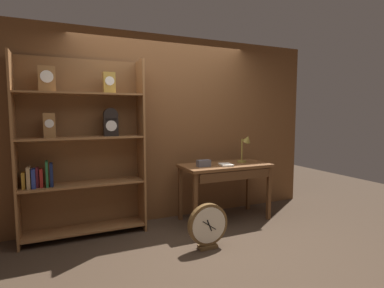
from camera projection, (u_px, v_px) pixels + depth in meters
The scene contains 8 objects.
ground_plane at pixel (202, 252), 3.32m from camera, with size 10.00×10.00×0.00m, color #3D2D21.
back_wood_panel at pixel (164, 129), 4.32m from camera, with size 4.80×0.05×2.60m, color brown.
bookshelf at pixel (81, 148), 3.70m from camera, with size 1.46×0.37×2.18m.
workbench at pixel (226, 172), 4.27m from camera, with size 1.26×0.61×0.80m.
desk_lamp at pixel (246, 145), 4.42m from camera, with size 0.19×0.19×0.41m.
toolbox_small at pixel (204, 163), 4.09m from camera, with size 0.18×0.09×0.09m, color #595960.
open_repair_manual at pixel (226, 165), 4.16m from camera, with size 0.16×0.22×0.03m, color silver.
round_clock_large at pixel (208, 226), 3.39m from camera, with size 0.47×0.11×0.51m.
Camera 1 is at (-1.41, -2.86, 1.51)m, focal length 28.40 mm.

